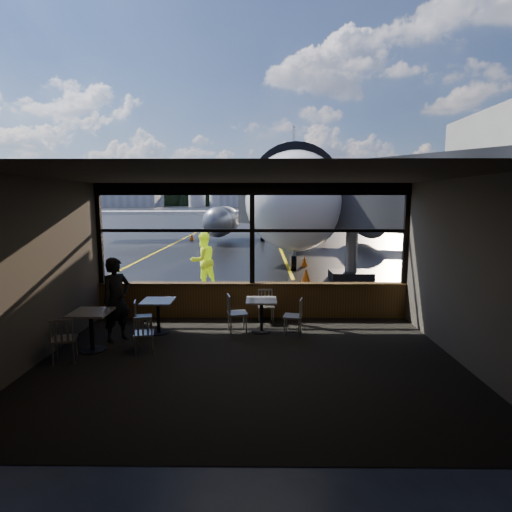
{
  "coord_description": "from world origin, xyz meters",
  "views": [
    {
      "loc": [
        0.2,
        -10.24,
        3.07
      ],
      "look_at": [
        0.09,
        1.0,
        1.5
      ],
      "focal_mm": 28.0,
      "sensor_mm": 36.0,
      "label": 1
    }
  ],
  "objects_px": {
    "chair_near_n": "(266,307)",
    "passenger": "(117,300)",
    "jet_bridge": "(347,214)",
    "chair_left_s": "(64,339)",
    "airliner": "(294,166)",
    "cafe_table_mid": "(158,317)",
    "cone_extra": "(306,275)",
    "chair_mid_s": "(144,334)",
    "cone_wing": "(192,237)",
    "chair_near_w": "(237,314)",
    "cone_nose": "(304,261)",
    "ground_crew": "(203,261)",
    "cafe_table_near": "(261,316)",
    "chair_mid_w": "(143,317)",
    "cafe_table_left": "(92,331)",
    "chair_near_e": "(293,317)"
  },
  "relations": [
    {
      "from": "chair_near_e",
      "to": "chair_near_w",
      "type": "height_order",
      "value": "chair_near_w"
    },
    {
      "from": "cafe_table_mid",
      "to": "chair_mid_w",
      "type": "bearing_deg",
      "value": -170.29
    },
    {
      "from": "chair_mid_s",
      "to": "chair_left_s",
      "type": "distance_m",
      "value": 1.46
    },
    {
      "from": "cafe_table_mid",
      "to": "passenger",
      "type": "distance_m",
      "value": 1.06
    },
    {
      "from": "cafe_table_left",
      "to": "chair_mid_w",
      "type": "xyz_separation_m",
      "value": [
        0.74,
        1.07,
        -0.02
      ]
    },
    {
      "from": "chair_left_s",
      "to": "cone_wing",
      "type": "xyz_separation_m",
      "value": [
        -1.61,
        23.67,
        -0.2
      ]
    },
    {
      "from": "cafe_table_mid",
      "to": "cone_wing",
      "type": "xyz_separation_m",
      "value": [
        -2.96,
        21.96,
        -0.14
      ]
    },
    {
      "from": "cafe_table_mid",
      "to": "cone_extra",
      "type": "height_order",
      "value": "cafe_table_mid"
    },
    {
      "from": "chair_near_n",
      "to": "chair_mid_w",
      "type": "bearing_deg",
      "value": 10.98
    },
    {
      "from": "cafe_table_near",
      "to": "chair_mid_w",
      "type": "xyz_separation_m",
      "value": [
        -2.72,
        -0.18,
        0.01
      ]
    },
    {
      "from": "ground_crew",
      "to": "chair_left_s",
      "type": "bearing_deg",
      "value": 34.36
    },
    {
      "from": "cone_nose",
      "to": "chair_left_s",
      "type": "bearing_deg",
      "value": -117.08
    },
    {
      "from": "airliner",
      "to": "cafe_table_near",
      "type": "height_order",
      "value": "airliner"
    },
    {
      "from": "airliner",
      "to": "chair_mid_s",
      "type": "distance_m",
      "value": 23.05
    },
    {
      "from": "airliner",
      "to": "chair_near_w",
      "type": "height_order",
      "value": "airliner"
    },
    {
      "from": "chair_left_s",
      "to": "cone_extra",
      "type": "xyz_separation_m",
      "value": [
        5.45,
        7.6,
        -0.2
      ]
    },
    {
      "from": "chair_mid_w",
      "to": "chair_near_w",
      "type": "bearing_deg",
      "value": 79.57
    },
    {
      "from": "chair_near_w",
      "to": "chair_left_s",
      "type": "bearing_deg",
      "value": -73.67
    },
    {
      "from": "cafe_table_left",
      "to": "chair_near_w",
      "type": "bearing_deg",
      "value": 21.76
    },
    {
      "from": "cafe_table_mid",
      "to": "chair_near_n",
      "type": "height_order",
      "value": "chair_near_n"
    },
    {
      "from": "chair_near_n",
      "to": "cone_wing",
      "type": "relative_size",
      "value": 1.65
    },
    {
      "from": "airliner",
      "to": "chair_mid_s",
      "type": "xyz_separation_m",
      "value": [
        -4.8,
        -21.95,
        -5.17
      ]
    },
    {
      "from": "cone_nose",
      "to": "cafe_table_near",
      "type": "bearing_deg",
      "value": -102.2
    },
    {
      "from": "cafe_table_mid",
      "to": "cone_wing",
      "type": "relative_size",
      "value": 1.54
    },
    {
      "from": "cafe_table_mid",
      "to": "cone_extra",
      "type": "bearing_deg",
      "value": 55.2
    },
    {
      "from": "cone_nose",
      "to": "jet_bridge",
      "type": "bearing_deg",
      "value": -65.22
    },
    {
      "from": "chair_near_n",
      "to": "cone_extra",
      "type": "distance_m",
      "value": 5.31
    },
    {
      "from": "chair_near_n",
      "to": "cone_extra",
      "type": "bearing_deg",
      "value": -113.53
    },
    {
      "from": "jet_bridge",
      "to": "ground_crew",
      "type": "xyz_separation_m",
      "value": [
        -5.39,
        -2.0,
        -1.56
      ]
    },
    {
      "from": "airliner",
      "to": "cafe_table_mid",
      "type": "xyz_separation_m",
      "value": [
        -4.82,
        -20.72,
        -5.18
      ]
    },
    {
      "from": "cafe_table_left",
      "to": "chair_left_s",
      "type": "height_order",
      "value": "chair_left_s"
    },
    {
      "from": "airliner",
      "to": "jet_bridge",
      "type": "distance_m",
      "value": 14.28
    },
    {
      "from": "cone_wing",
      "to": "cone_extra",
      "type": "height_order",
      "value": "cone_extra"
    },
    {
      "from": "cafe_table_left",
      "to": "cone_wing",
      "type": "bearing_deg",
      "value": 94.67
    },
    {
      "from": "airliner",
      "to": "cafe_table_near",
      "type": "bearing_deg",
      "value": -92.21
    },
    {
      "from": "cone_wing",
      "to": "cone_extra",
      "type": "xyz_separation_m",
      "value": [
        7.06,
        -16.08,
        0.01
      ]
    },
    {
      "from": "chair_near_e",
      "to": "passenger",
      "type": "height_order",
      "value": "passenger"
    },
    {
      "from": "cafe_table_near",
      "to": "chair_near_w",
      "type": "relative_size",
      "value": 0.84
    },
    {
      "from": "airliner",
      "to": "cafe_table_left",
      "type": "distance_m",
      "value": 23.21
    },
    {
      "from": "passenger",
      "to": "airliner",
      "type": "bearing_deg",
      "value": 22.81
    },
    {
      "from": "airliner",
      "to": "cafe_table_left",
      "type": "relative_size",
      "value": 43.64
    },
    {
      "from": "chair_mid_w",
      "to": "passenger",
      "type": "bearing_deg",
      "value": -57.91
    },
    {
      "from": "chair_mid_s",
      "to": "cone_nose",
      "type": "distance_m",
      "value": 11.73
    },
    {
      "from": "airliner",
      "to": "cone_nose",
      "type": "relative_size",
      "value": 77.43
    },
    {
      "from": "cone_wing",
      "to": "chair_near_w",
      "type": "bearing_deg",
      "value": -77.66
    },
    {
      "from": "jet_bridge",
      "to": "chair_left_s",
      "type": "xyz_separation_m",
      "value": [
        -7.11,
        -8.51,
        -2.09
      ]
    },
    {
      "from": "chair_near_w",
      "to": "cone_wing",
      "type": "relative_size",
      "value": 1.82
    },
    {
      "from": "chair_mid_w",
      "to": "ground_crew",
      "type": "distance_m",
      "value": 4.95
    },
    {
      "from": "chair_near_n",
      "to": "passenger",
      "type": "bearing_deg",
      "value": 15.67
    },
    {
      "from": "cafe_table_mid",
      "to": "chair_near_w",
      "type": "xyz_separation_m",
      "value": [
        1.83,
        0.04,
        0.07
      ]
    }
  ]
}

